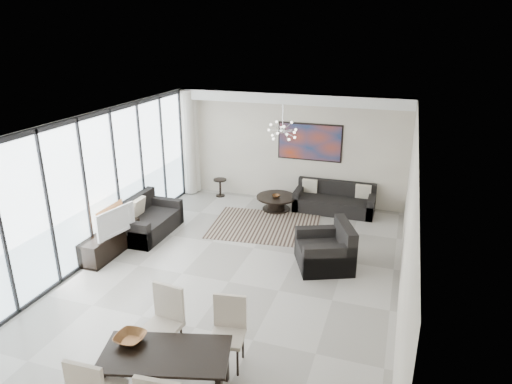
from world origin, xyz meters
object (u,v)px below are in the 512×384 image
at_px(coffee_table, 276,202).
at_px(tv_console, 111,242).
at_px(dining_table, 166,359).
at_px(sofa_main, 334,202).
at_px(television, 112,221).

bearing_deg(coffee_table, tv_console, -127.63).
bearing_deg(coffee_table, dining_table, -86.20).
relative_size(coffee_table, dining_table, 0.59).
bearing_deg(tv_console, sofa_main, 42.87).
xyz_separation_m(television, dining_table, (2.88, -3.05, -0.20)).
bearing_deg(sofa_main, television, -135.46).
relative_size(coffee_table, television, 1.05).
relative_size(coffee_table, sofa_main, 0.51).
bearing_deg(television, tv_console, 78.87).
height_order(coffee_table, sofa_main, sofa_main).
distance_m(tv_console, television, 0.56).
bearing_deg(tv_console, coffee_table, 52.37).
bearing_deg(coffee_table, television, -125.36).
bearing_deg(television, sofa_main, -33.70).
relative_size(tv_console, television, 1.62).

